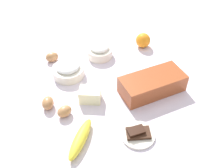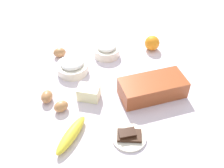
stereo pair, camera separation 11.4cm
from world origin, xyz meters
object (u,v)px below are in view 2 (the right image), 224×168
(orange_fruit, at_px, (152,43))
(chocolate_plate, at_px, (129,136))
(flour_bowl, at_px, (107,50))
(sugar_bowl, at_px, (72,66))
(egg_beside_bowl, at_px, (47,97))
(banana, at_px, (71,135))
(egg_loose, at_px, (60,52))
(loaf_pan, at_px, (153,88))
(butter_block, at_px, (89,93))
(egg_near_butter, at_px, (61,106))

(orange_fruit, bearing_deg, chocolate_plate, 66.28)
(flour_bowl, relative_size, chocolate_plate, 1.02)
(sugar_bowl, relative_size, egg_beside_bowl, 2.33)
(banana, relative_size, chocolate_plate, 1.46)
(egg_loose, bearing_deg, sugar_bowl, 113.96)
(banana, xyz_separation_m, chocolate_plate, (-0.21, 0.03, -0.01))
(loaf_pan, relative_size, flour_bowl, 2.23)
(orange_fruit, bearing_deg, butter_block, 40.21)
(orange_fruit, distance_m, butter_block, 0.48)
(loaf_pan, distance_m, orange_fruit, 0.35)
(egg_beside_bowl, bearing_deg, chocolate_plate, 140.97)
(egg_beside_bowl, bearing_deg, banana, 113.48)
(loaf_pan, height_order, orange_fruit, loaf_pan)
(loaf_pan, relative_size, sugar_bowl, 1.98)
(sugar_bowl, bearing_deg, orange_fruit, -164.24)
(butter_block, height_order, chocolate_plate, butter_block)
(butter_block, relative_size, egg_loose, 1.40)
(sugar_bowl, bearing_deg, egg_loose, -66.04)
(egg_loose, bearing_deg, egg_near_butter, 90.02)
(flour_bowl, relative_size, orange_fruit, 1.71)
(butter_block, height_order, egg_loose, butter_block)
(butter_block, bearing_deg, sugar_bowl, -72.54)
(chocolate_plate, bearing_deg, butter_block, -61.72)
(sugar_bowl, height_order, egg_beside_bowl, sugar_bowl)
(flour_bowl, height_order, egg_beside_bowl, flour_bowl)
(banana, relative_size, butter_block, 2.11)
(sugar_bowl, bearing_deg, butter_block, 107.46)
(butter_block, xyz_separation_m, egg_loose, (0.12, -0.32, -0.01))
(loaf_pan, height_order, egg_beside_bowl, loaf_pan)
(flour_bowl, xyz_separation_m, orange_fruit, (-0.24, -0.02, 0.01))
(chocolate_plate, bearing_deg, flour_bowl, -89.39)
(egg_beside_bowl, bearing_deg, egg_near_butter, 132.14)
(egg_loose, bearing_deg, banana, 93.69)
(loaf_pan, distance_m, egg_beside_bowl, 0.45)
(loaf_pan, bearing_deg, butter_block, -13.10)
(egg_near_butter, relative_size, egg_loose, 0.95)
(banana, xyz_separation_m, egg_near_butter, (0.03, -0.15, 0.00))
(orange_fruit, relative_size, egg_near_butter, 1.27)
(sugar_bowl, xyz_separation_m, banana, (0.03, 0.39, -0.01))
(orange_fruit, distance_m, chocolate_plate, 0.59)
(sugar_bowl, xyz_separation_m, orange_fruit, (-0.42, -0.12, 0.00))
(flour_bowl, distance_m, banana, 0.53)
(loaf_pan, height_order, sugar_bowl, loaf_pan)
(orange_fruit, bearing_deg, flour_bowl, 3.69)
(butter_block, distance_m, egg_loose, 0.34)
(flour_bowl, xyz_separation_m, butter_block, (0.12, 0.29, -0.00))
(loaf_pan, distance_m, flour_bowl, 0.35)
(banana, bearing_deg, flour_bowl, -112.68)
(orange_fruit, height_order, egg_near_butter, orange_fruit)
(banana, height_order, orange_fruit, orange_fruit)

